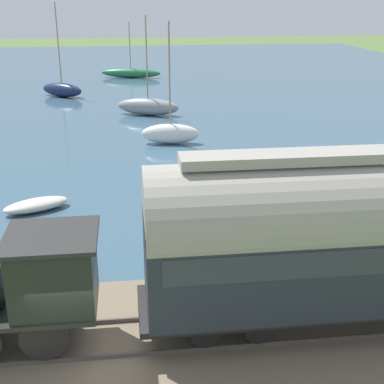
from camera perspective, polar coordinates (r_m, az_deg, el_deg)
ground_plane at (r=14.40m, az=-10.77°, el=-17.54°), size 200.00×200.00×0.00m
harbor_water at (r=55.57m, az=-8.38°, el=11.33°), size 80.00×80.00×0.01m
rail_embankment at (r=14.49m, az=-10.77°, el=-16.09°), size 5.87×56.00×0.58m
steam_locomotive at (r=13.71m, az=-19.61°, el=-9.31°), size 2.08×6.12×3.30m
passenger_coach at (r=14.03m, az=16.45°, el=-4.17°), size 2.61×10.71×4.70m
sailboat_white at (r=32.87m, az=-2.33°, el=6.31°), size 1.44×3.63×7.22m
sailboat_navy at (r=49.44m, az=-13.69°, el=10.59°), size 3.41×4.17×7.93m
sailboat_green at (r=59.37m, az=-6.54°, el=12.51°), size 2.71×6.53×5.76m
sailboat_gray at (r=40.84m, az=-4.71°, el=9.10°), size 2.87×4.91×7.19m
rowboat_off_pier at (r=23.73m, az=-16.29°, el=-1.34°), size 2.11×2.95×0.51m
rowboat_far_out at (r=25.61m, az=16.41°, el=0.31°), size 2.37×2.11×0.54m
rowboat_mid_harbor at (r=22.30m, az=19.65°, el=-3.18°), size 2.00×2.69×0.50m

